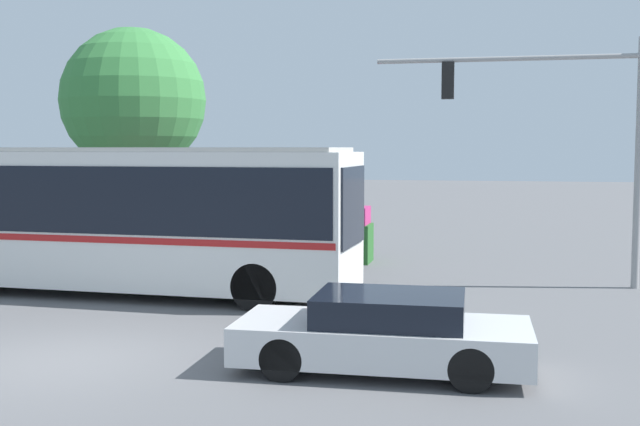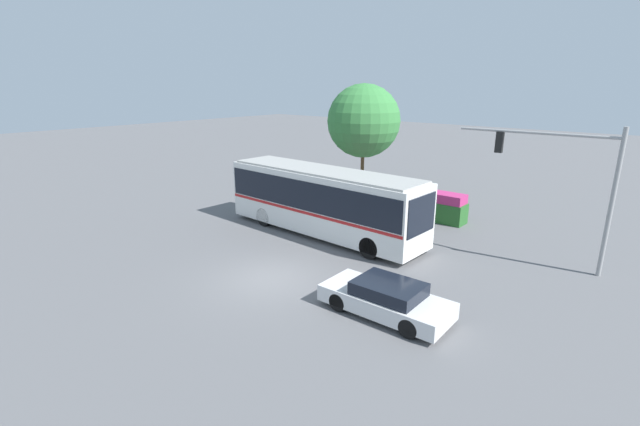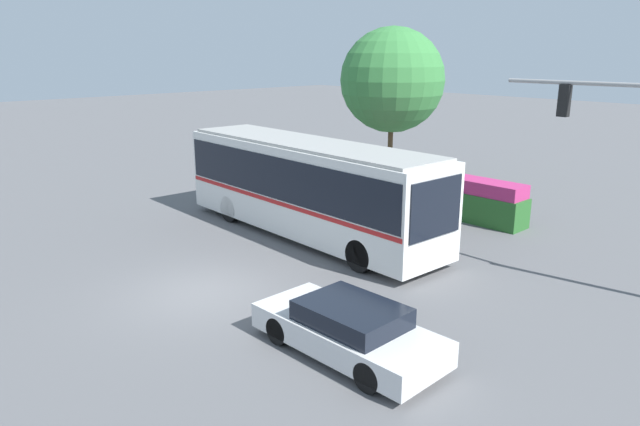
% 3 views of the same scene
% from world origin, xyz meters
% --- Properties ---
extents(ground_plane, '(140.00, 140.00, 0.00)m').
position_xyz_m(ground_plane, '(0.00, 0.00, 0.00)').
color(ground_plane, '#5B5B5E').
extents(city_bus, '(11.28, 2.98, 3.36)m').
position_xyz_m(city_bus, '(-1.91, 5.52, 1.91)').
color(city_bus, silver).
rests_on(city_bus, ground).
extents(sedan_foreground, '(4.42, 1.92, 1.17)m').
position_xyz_m(sedan_foreground, '(5.01, 0.49, 0.57)').
color(sedan_foreground, silver).
rests_on(sedan_foreground, ground).
extents(traffic_light_pole, '(6.33, 0.24, 5.94)m').
position_xyz_m(traffic_light_pole, '(8.32, 8.70, 4.00)').
color(traffic_light_pole, gray).
rests_on(traffic_light_pole, ground).
extents(flowering_hedge, '(8.17, 1.15, 1.63)m').
position_xyz_m(flowering_hedge, '(-0.95, 11.47, 0.80)').
color(flowering_hedge, '#286028').
rests_on(flowering_hedge, ground).
extents(street_tree_left, '(5.02, 5.02, 7.50)m').
position_xyz_m(street_tree_left, '(-5.67, 14.41, 4.99)').
color(street_tree_left, brown).
rests_on(street_tree_left, ground).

